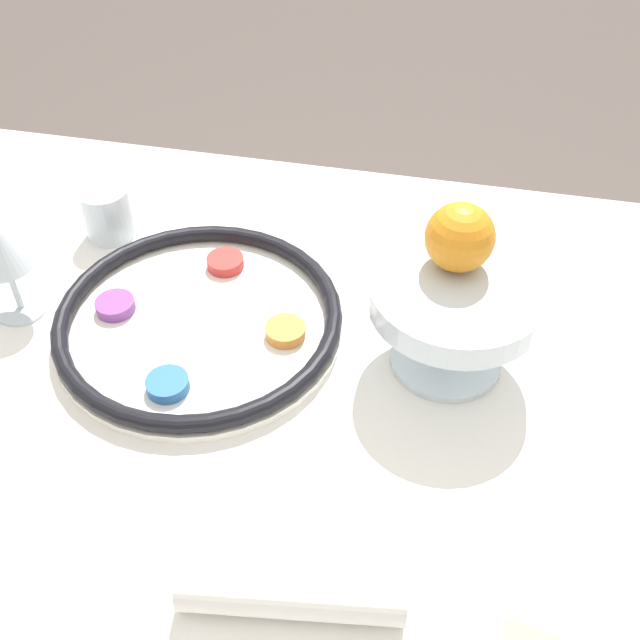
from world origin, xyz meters
name	(u,v)px	position (x,y,z in m)	size (l,w,h in m)	color
dining_table	(297,570)	(0.00, 0.00, 0.38)	(1.23, 0.92, 0.76)	white
seder_plate	(199,319)	(-0.13, 0.09, 0.77)	(0.34, 0.34, 0.03)	white
fruit_stand	(455,305)	(0.16, 0.10, 0.84)	(0.18, 0.18, 0.12)	silver
orange_fruit	(460,237)	(0.15, 0.13, 0.91)	(0.07, 0.07, 0.07)	orange
napkin_roll	(291,592)	(0.06, -0.22, 0.78)	(0.20, 0.07, 0.04)	white
cup_near	(107,212)	(-0.31, 0.24, 0.79)	(0.07, 0.07, 0.07)	silver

